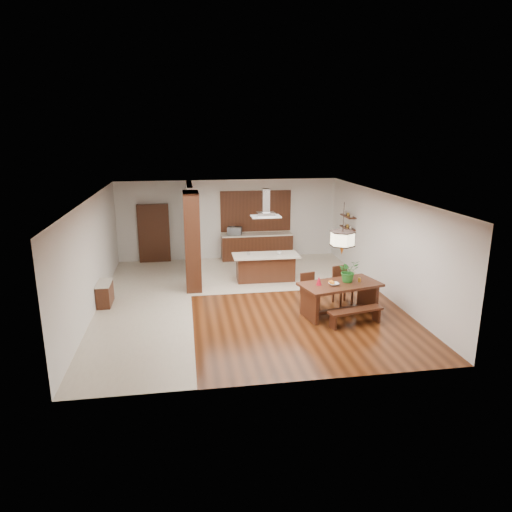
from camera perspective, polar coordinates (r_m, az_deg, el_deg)
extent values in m
plane|color=#3C1B0B|center=(12.85, -1.33, -5.44)|extent=(9.00, 9.00, 0.00)
cube|color=white|center=(12.15, -1.41, 7.48)|extent=(8.00, 9.00, 0.04)
cube|color=silver|center=(16.79, -3.44, 4.56)|extent=(8.00, 0.04, 2.90)
cube|color=silver|center=(8.19, 2.91, -6.82)|extent=(8.00, 0.04, 2.90)
cube|color=silver|center=(12.55, -19.78, 0.08)|extent=(0.04, 9.00, 2.90)
cube|color=silver|center=(13.53, 15.67, 1.46)|extent=(0.04, 9.00, 2.90)
cube|color=beige|center=(12.80, -13.68, -5.95)|extent=(2.50, 9.00, 0.01)
cube|color=beige|center=(15.38, 2.03, -1.95)|extent=(5.50, 4.00, 0.01)
cube|color=#3C190F|center=(12.15, -1.41, 7.41)|extent=(8.00, 9.00, 0.02)
cube|color=black|center=(13.48, -7.97, 1.83)|extent=(0.45, 1.00, 2.90)
cube|color=silver|center=(15.54, -8.15, 3.58)|extent=(0.18, 2.40, 2.90)
cube|color=black|center=(13.02, -18.36, -4.49)|extent=(0.37, 0.88, 0.63)
cube|color=black|center=(16.73, -12.64, 2.78)|extent=(1.10, 0.20, 2.10)
cube|color=black|center=(16.84, 0.10, 1.13)|extent=(2.60, 0.60, 0.90)
cube|color=beige|center=(16.73, 0.10, 2.71)|extent=(2.60, 0.62, 0.05)
cube|color=#98632D|center=(16.82, -0.04, 5.65)|extent=(2.60, 0.08, 1.50)
cube|color=black|center=(15.84, 11.37, 3.47)|extent=(0.26, 0.90, 0.04)
cube|color=black|center=(15.76, 11.44, 4.89)|extent=(0.26, 0.90, 0.04)
cube|color=black|center=(11.76, 10.48, -3.53)|extent=(2.19, 1.44, 0.07)
cube|color=black|center=(11.47, 6.69, -6.08)|extent=(0.27, 0.80, 0.77)
cube|color=black|center=(12.37, 13.80, -4.83)|extent=(0.27, 0.80, 0.77)
imported|color=#267426|center=(11.82, 11.47, -1.85)|extent=(0.61, 0.56, 0.57)
imported|color=beige|center=(11.56, 9.70, -3.48)|extent=(0.25, 0.25, 0.06)
cone|color=#A50B1D|center=(11.50, 7.87, -3.08)|extent=(0.18, 0.18, 0.22)
cylinder|color=gold|center=(11.96, 12.80, -2.91)|extent=(0.08, 0.08, 0.10)
cube|color=black|center=(14.37, 1.19, -1.51)|extent=(1.80, 0.70, 0.81)
cube|color=beige|center=(14.21, 1.23, 0.08)|extent=(2.07, 0.93, 0.04)
imported|color=silver|center=(14.21, 2.93, 0.38)|extent=(0.15, 0.15, 0.11)
imported|color=silver|center=(16.55, -2.70, 3.14)|extent=(0.57, 0.46, 0.28)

